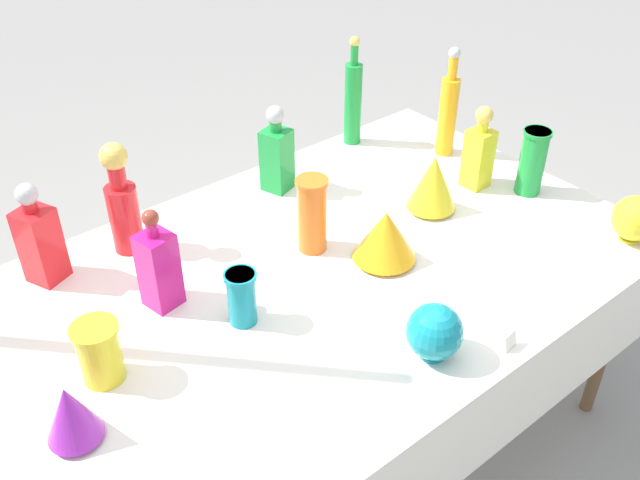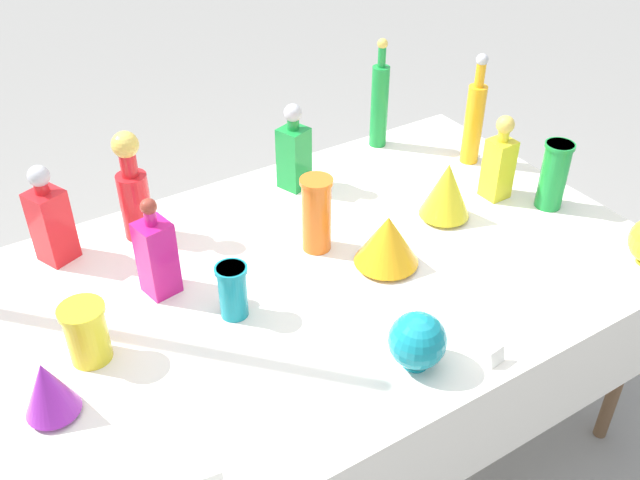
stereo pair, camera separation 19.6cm
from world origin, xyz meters
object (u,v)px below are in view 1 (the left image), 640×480
slender_vase_0 (98,350)px  fluted_vase_0 (385,235)px  round_bowl_1 (635,218)px  slender_vase_2 (242,296)px  fluted_vase_1 (433,182)px  tall_bottle_1 (353,100)px  slender_vase_3 (312,213)px  round_bowl_0 (435,332)px  square_decanter_1 (158,267)px  tall_bottle_2 (448,111)px  slender_vase_1 (533,160)px  square_decanter_0 (479,152)px  fluted_vase_2 (70,413)px  square_decanter_3 (39,239)px  tall_bottle_0 (122,203)px  square_decanter_2 (277,154)px

slender_vase_0 → fluted_vase_0: bearing=-6.0°
slender_vase_0 → round_bowl_1: size_ratio=1.09×
slender_vase_2 → fluted_vase_1: size_ratio=0.81×
tall_bottle_1 → slender_vase_3: size_ratio=1.72×
slender_vase_3 → fluted_vase_1: 0.43m
slender_vase_2 → round_bowl_0: 0.49m
square_decanter_1 → slender_vase_3: square_decanter_1 is taller
fluted_vase_1 → tall_bottle_2: bearing=36.4°
slender_vase_1 → slender_vase_2: slender_vase_1 is taller
fluted_vase_0 → round_bowl_1: (0.64, -0.39, -0.01)m
tall_bottle_1 → slender_vase_2: bearing=-147.1°
tall_bottle_2 → tall_bottle_1: bearing=126.1°
fluted_vase_0 → fluted_vase_1: size_ratio=0.98×
square_decanter_0 → fluted_vase_2: bearing=-174.0°
fluted_vase_0 → slender_vase_3: bearing=125.0°
square_decanter_0 → slender_vase_0: bearing=-179.0°
slender_vase_2 → square_decanter_3: bearing=122.7°
slender_vase_3 → square_decanter_0: bearing=-5.9°
tall_bottle_1 → fluted_vase_0: bearing=-124.2°
tall_bottle_0 → slender_vase_2: size_ratio=2.26×
tall_bottle_0 → square_decanter_3: 0.24m
square_decanter_2 → fluted_vase_0: bearing=-90.1°
tall_bottle_1 → square_decanter_0: size_ratio=1.40×
square_decanter_1 → square_decanter_3: size_ratio=0.97×
round_bowl_0 → square_decanter_0: bearing=33.6°
slender_vase_0 → fluted_vase_2: bearing=-133.7°
slender_vase_3 → round_bowl_1: slender_vase_3 is taller
round_bowl_0 → slender_vase_0: bearing=145.7°
round_bowl_1 → fluted_vase_1: bearing=124.4°
square_decanter_2 → slender_vase_2: (-0.46, -0.47, -0.04)m
square_decanter_0 → fluted_vase_1: bearing=-177.8°
tall_bottle_1 → round_bowl_1: (0.23, -1.00, -0.09)m
square_decanter_3 → slender_vase_2: size_ratio=1.98×
square_decanter_0 → slender_vase_0: square_decanter_0 is taller
square_decanter_0 → square_decanter_2: 0.66m
tall_bottle_0 → square_decanter_2: bearing=-0.4°
tall_bottle_0 → fluted_vase_0: bearing=-43.8°
square_decanter_0 → slender_vase_0: (-1.35, -0.02, -0.04)m
slender_vase_1 → tall_bottle_1: bearing=108.7°
square_decanter_0 → fluted_vase_2: size_ratio=1.89×
square_decanter_3 → slender_vase_1: (1.40, -0.56, -0.01)m
square_decanter_2 → fluted_vase_2: 1.11m
tall_bottle_0 → slender_vase_0: bearing=-123.8°
square_decanter_2 → round_bowl_0: size_ratio=2.01×
tall_bottle_2 → slender_vase_1: (0.01, -0.36, -0.05)m
square_decanter_0 → fluted_vase_1: (-0.22, -0.01, -0.03)m
tall_bottle_0 → tall_bottle_2: tall_bottle_2 is taller
slender_vase_2 → fluted_vase_1: fluted_vase_1 is taller
square_decanter_3 → slender_vase_0: square_decanter_3 is taller
slender_vase_2 → fluted_vase_1: (0.76, 0.06, 0.02)m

